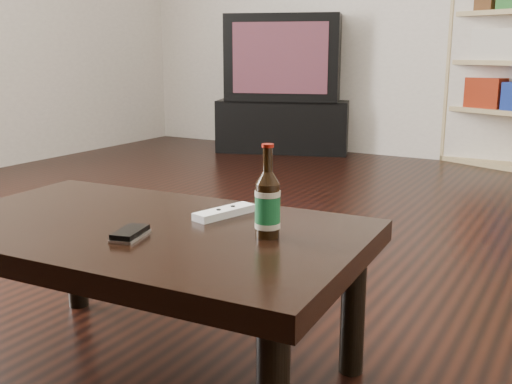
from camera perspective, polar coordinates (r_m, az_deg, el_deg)
The scene contains 8 objects.
floor at distance 2.13m, azimuth -5.91°, elevation -9.25°, with size 5.00×6.00×0.01m, color black.
tv_stand at distance 5.00m, azimuth 2.72°, elevation 6.40°, with size 1.05×0.53×0.42m, color black.
tv at distance 4.96m, azimuth 2.79°, elevation 12.66°, with size 1.02×0.82×0.67m.
bookshelf at distance 4.68m, azimuth 23.03°, elevation 11.65°, with size 0.86×0.64×1.46m.
coffee_table at distance 1.50m, azimuth -10.57°, elevation -4.99°, with size 1.10×0.68×0.40m.
beer_bottle at distance 1.35m, azimuth 1.11°, elevation -1.21°, with size 0.07×0.07×0.21m.
phone at distance 1.39m, azimuth -11.90°, elevation -3.89°, with size 0.08×0.12×0.02m.
remote at distance 1.53m, azimuth -3.03°, elevation -1.94°, with size 0.09×0.18×0.02m.
Camera 1 is at (1.17, -1.59, 0.81)m, focal length 42.00 mm.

